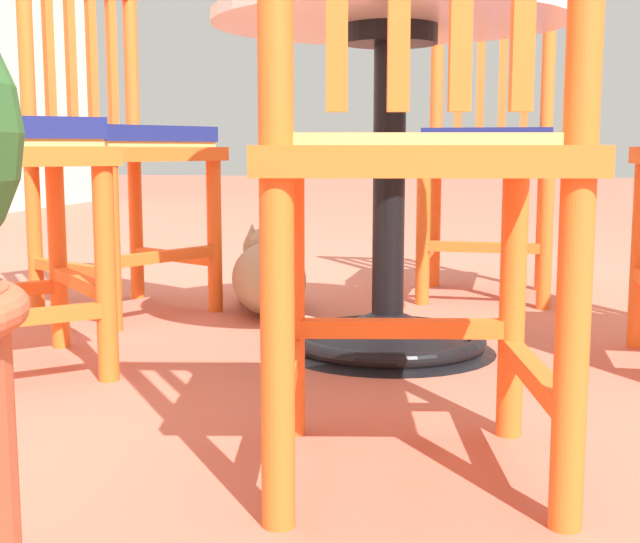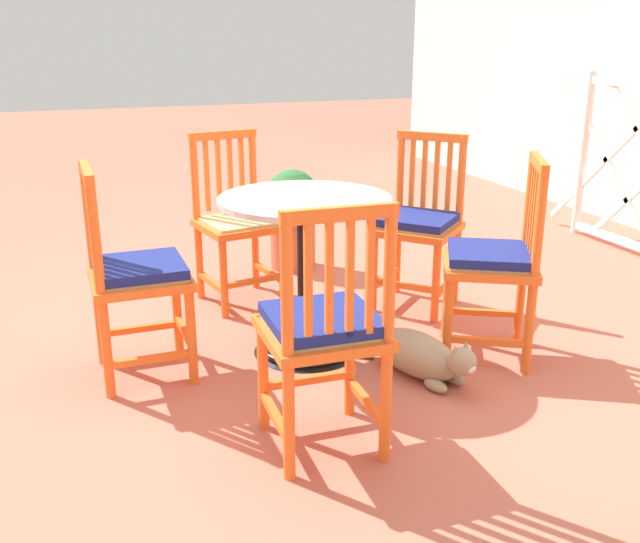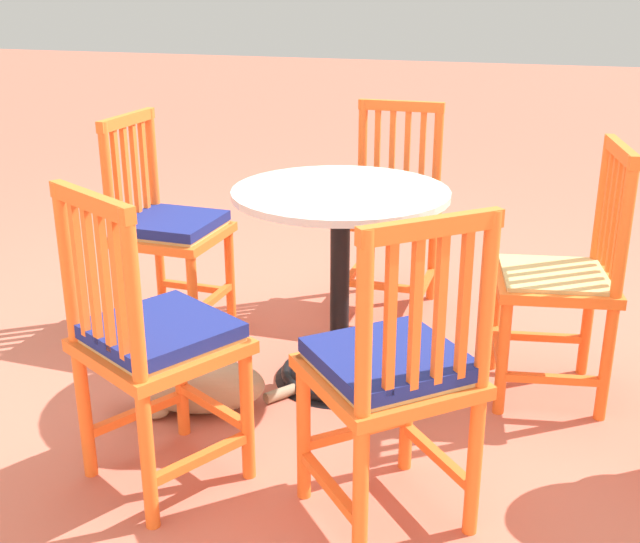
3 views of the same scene
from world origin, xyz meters
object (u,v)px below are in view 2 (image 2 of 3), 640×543
(orange_chair_tucked_in, at_px, (495,262))
(terracotta_planter, at_px, (292,216))
(cafe_table, at_px, (305,293))
(orange_chair_at_corner, at_px, (419,225))
(orange_chair_facing_out, at_px, (135,276))
(orange_chair_by_planter, at_px, (324,331))
(tabby_cat, at_px, (423,357))
(orange_chair_near_fence, at_px, (237,224))

(orange_chair_tucked_in, distance_m, terracotta_planter, 1.62)
(cafe_table, distance_m, orange_chair_at_corner, 0.85)
(orange_chair_facing_out, height_order, terracotta_planter, orange_chair_facing_out)
(orange_chair_by_planter, bearing_deg, terracotta_planter, 164.42)
(cafe_table, xyz_separation_m, orange_chair_at_corner, (-0.35, 0.76, 0.16))
(cafe_table, xyz_separation_m, orange_chair_tucked_in, (0.33, 0.77, 0.16))
(orange_chair_tucked_in, distance_m, orange_chair_at_corner, 0.69)
(orange_chair_at_corner, bearing_deg, orange_chair_by_planter, -40.35)
(tabby_cat, bearing_deg, orange_chair_near_fence, -157.41)
(cafe_table, relative_size, orange_chair_tucked_in, 0.83)
(cafe_table, relative_size, tabby_cat, 1.16)
(terracotta_planter, bearing_deg, orange_chair_tucked_in, 15.03)
(orange_chair_facing_out, bearing_deg, terracotta_planter, 137.64)
(cafe_table, distance_m, orange_chair_tucked_in, 0.85)
(orange_chair_by_planter, height_order, tabby_cat, orange_chair_by_planter)
(cafe_table, xyz_separation_m, orange_chair_by_planter, (0.79, -0.21, 0.16))
(orange_chair_tucked_in, xyz_separation_m, orange_chair_at_corner, (-0.69, -0.01, 0.00))
(orange_chair_facing_out, xyz_separation_m, orange_chair_tucked_in, (0.36, 1.51, 0.00))
(orange_chair_facing_out, bearing_deg, tabby_cat, 67.81)
(orange_chair_near_fence, xyz_separation_m, orange_chair_by_planter, (1.55, -0.09, 0.01))
(cafe_table, height_order, orange_chair_near_fence, orange_chair_near_fence)
(orange_chair_facing_out, relative_size, orange_chair_at_corner, 1.00)
(orange_chair_near_fence, xyz_separation_m, tabby_cat, (1.19, 0.50, -0.34))
(orange_chair_by_planter, bearing_deg, tabby_cat, 121.48)
(orange_chair_facing_out, distance_m, tabby_cat, 1.26)
(tabby_cat, height_order, terracotta_planter, terracotta_planter)
(cafe_table, height_order, orange_chair_tucked_in, orange_chair_tucked_in)
(cafe_table, bearing_deg, orange_chair_facing_out, -92.22)
(orange_chair_tucked_in, height_order, terracotta_planter, orange_chair_tucked_in)
(cafe_table, distance_m, orange_chair_by_planter, 0.83)
(orange_chair_by_planter, height_order, orange_chair_at_corner, same)
(orange_chair_facing_out, height_order, orange_chair_by_planter, same)
(orange_chair_by_planter, relative_size, terracotta_planter, 1.47)
(orange_chair_at_corner, xyz_separation_m, tabby_cat, (0.78, -0.38, -0.35))
(orange_chair_tucked_in, bearing_deg, orange_chair_at_corner, -179.12)
(terracotta_planter, bearing_deg, orange_chair_near_fence, -45.37)
(cafe_table, xyz_separation_m, terracotta_planter, (-1.23, 0.35, 0.04))
(orange_chair_by_planter, xyz_separation_m, terracotta_planter, (-2.01, 0.56, -0.12))
(cafe_table, relative_size, terracotta_planter, 1.23)
(orange_chair_by_planter, distance_m, tabby_cat, 0.78)
(orange_chair_tucked_in, relative_size, terracotta_planter, 1.47)
(cafe_table, height_order, orange_chair_by_planter, orange_chair_by_planter)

